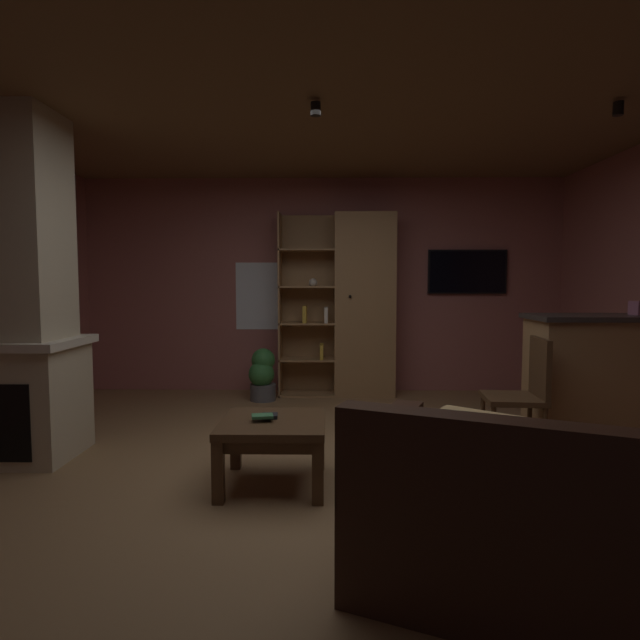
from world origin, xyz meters
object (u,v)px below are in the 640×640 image
(stone_fireplace, at_px, (8,305))
(table_book_1, at_px, (262,416))
(potted_floor_plant, at_px, (262,374))
(dining_chair, at_px, (524,390))
(leather_couch, at_px, (555,531))
(tissue_box, at_px, (640,308))
(bookshelf_cabinet, at_px, (357,306))
(coffee_table, at_px, (273,432))
(wall_mounted_tv, at_px, (467,272))
(table_book_0, at_px, (270,416))
(kitchen_bar_counter, at_px, (622,381))

(stone_fireplace, height_order, table_book_1, stone_fireplace)
(potted_floor_plant, bearing_deg, dining_chair, -40.88)
(leather_couch, bearing_deg, tissue_box, 53.18)
(table_book_1, xyz_separation_m, potted_floor_plant, (-0.31, 2.48, -0.17))
(bookshelf_cabinet, distance_m, dining_chair, 2.56)
(stone_fireplace, height_order, tissue_box, stone_fireplace)
(leather_couch, xyz_separation_m, table_book_1, (-1.37, 1.18, 0.17))
(stone_fireplace, distance_m, potted_floor_plant, 2.69)
(stone_fireplace, xyz_separation_m, dining_chair, (3.87, 0.02, -0.64))
(coffee_table, xyz_separation_m, potted_floor_plant, (-0.38, 2.44, -0.05))
(dining_chair, bearing_deg, coffee_table, -163.97)
(coffee_table, relative_size, wall_mounted_tv, 0.73)
(stone_fireplace, distance_m, bookshelf_cabinet, 3.55)
(dining_chair, bearing_deg, stone_fireplace, -179.65)
(potted_floor_plant, relative_size, wall_mounted_tv, 0.62)
(bookshelf_cabinet, height_order, coffee_table, bookshelf_cabinet)
(stone_fireplace, bearing_deg, bookshelf_cabinet, 39.52)
(wall_mounted_tv, bearing_deg, leather_couch, -99.88)
(dining_chair, xyz_separation_m, potted_floor_plant, (-2.21, 1.91, -0.23))
(stone_fireplace, distance_m, table_book_0, 2.18)
(table_book_1, bearing_deg, dining_chair, 16.47)
(potted_floor_plant, height_order, wall_mounted_tv, wall_mounted_tv)
(kitchen_bar_counter, height_order, leather_couch, kitchen_bar_counter)
(stone_fireplace, bearing_deg, wall_mounted_tv, 31.20)
(stone_fireplace, relative_size, kitchen_bar_counter, 1.75)
(kitchen_bar_counter, height_order, tissue_box, tissue_box)
(dining_chair, height_order, wall_mounted_tv, wall_mounted_tv)
(table_book_0, xyz_separation_m, dining_chair, (1.86, 0.48, 0.08))
(kitchen_bar_counter, height_order, dining_chair, kitchen_bar_counter)
(kitchen_bar_counter, xyz_separation_m, wall_mounted_tv, (-0.69, 2.13, 0.92))
(table_book_1, bearing_deg, coffee_table, 27.86)
(tissue_box, distance_m, table_book_1, 3.13)
(dining_chair, bearing_deg, kitchen_bar_counter, 19.01)
(tissue_box, height_order, dining_chair, tissue_box)
(coffee_table, xyz_separation_m, table_book_1, (-0.07, -0.03, 0.12))
(tissue_box, height_order, potted_floor_plant, tissue_box)
(table_book_0, relative_size, table_book_1, 0.76)
(kitchen_bar_counter, bearing_deg, wall_mounted_tv, 108.04)
(stone_fireplace, xyz_separation_m, kitchen_bar_counter, (4.77, 0.33, -0.63))
(coffee_table, relative_size, table_book_0, 6.56)
(kitchen_bar_counter, bearing_deg, leather_couch, -124.71)
(stone_fireplace, bearing_deg, table_book_1, -15.27)
(table_book_1, height_order, dining_chair, dining_chair)
(kitchen_bar_counter, bearing_deg, bookshelf_cabinet, 136.59)
(dining_chair, distance_m, wall_mounted_tv, 2.62)
(kitchen_bar_counter, relative_size, table_book_0, 14.22)
(table_book_1, height_order, wall_mounted_tv, wall_mounted_tv)
(table_book_0, relative_size, potted_floor_plant, 0.18)
(leather_couch, distance_m, table_book_1, 1.82)
(coffee_table, bearing_deg, tissue_box, 16.60)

